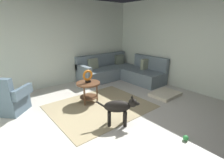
{
  "coord_description": "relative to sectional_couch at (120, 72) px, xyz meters",
  "views": [
    {
      "loc": [
        -2.0,
        -2.38,
        1.9
      ],
      "look_at": [
        0.45,
        0.6,
        0.55
      ],
      "focal_mm": 27.07,
      "sensor_mm": 36.0,
      "label": 1
    }
  ],
  "objects": [
    {
      "name": "ground_plane",
      "position": [
        -1.99,
        -2.01,
        -0.34
      ],
      "size": [
        6.0,
        6.0,
        0.1
      ],
      "primitive_type": "cube",
      "color": "beige"
    },
    {
      "name": "wall_back",
      "position": [
        -1.99,
        0.93,
        1.06
      ],
      "size": [
        6.0,
        0.12,
        2.7
      ],
      "primitive_type": "cube",
      "color": "silver",
      "rests_on": "ground_plane"
    },
    {
      "name": "wall_right",
      "position": [
        0.95,
        -2.01,
        1.06
      ],
      "size": [
        0.12,
        6.0,
        2.7
      ],
      "primitive_type": "cube",
      "color": "silver",
      "rests_on": "ground_plane"
    },
    {
      "name": "area_rug",
      "position": [
        -1.84,
        -1.31,
        -0.29
      ],
      "size": [
        2.3,
        1.9,
        0.01
      ],
      "primitive_type": "cube",
      "color": "tan",
      "rests_on": "ground_plane"
    },
    {
      "name": "sectional_couch",
      "position": [
        0.0,
        0.0,
        0.0
      ],
      "size": [
        2.2,
        2.25,
        0.88
      ],
      "color": "slate",
      "rests_on": "ground_plane"
    },
    {
      "name": "armchair",
      "position": [
        -3.6,
        -0.25,
        0.03
      ],
      "size": [
        0.99,
        0.99,
        0.88
      ],
      "rotation": [
        0.0,
        0.0,
        -0.81
      ],
      "color": "#4C6070",
      "rests_on": "ground_plane"
    },
    {
      "name": "side_table",
      "position": [
        -1.92,
        -0.92,
        0.12
      ],
      "size": [
        0.6,
        0.6,
        0.54
      ],
      "color": "brown",
      "rests_on": "ground_plane"
    },
    {
      "name": "torus_sculpture",
      "position": [
        -1.92,
        -0.92,
        0.42
      ],
      "size": [
        0.28,
        0.08,
        0.33
      ],
      "color": "black",
      "rests_on": "side_table"
    },
    {
      "name": "dog_bed_mat",
      "position": [
        -0.01,
        -1.93,
        -0.25
      ],
      "size": [
        0.8,
        0.6,
        0.09
      ],
      "primitive_type": "cube",
      "color": "beige",
      "rests_on": "ground_plane"
    },
    {
      "name": "dog",
      "position": [
        -2.0,
        -2.2,
        0.09
      ],
      "size": [
        0.7,
        0.57,
        0.63
      ],
      "rotation": [
        0.0,
        0.0,
        4.04
      ],
      "color": "black",
      "rests_on": "ground_plane"
    },
    {
      "name": "dog_toy_ball",
      "position": [
        -1.44,
        -3.31,
        -0.25
      ],
      "size": [
        0.09,
        0.09,
        0.09
      ],
      "primitive_type": "sphere",
      "color": "green",
      "rests_on": "ground_plane"
    }
  ]
}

